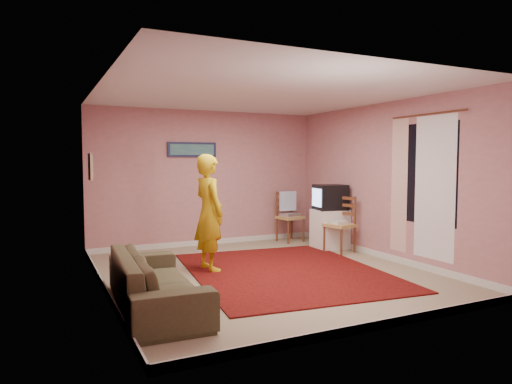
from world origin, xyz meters
name	(u,v)px	position (x,y,z in m)	size (l,w,h in m)	color
ground	(265,273)	(0.00, 0.00, 0.00)	(5.00, 5.00, 0.00)	gray
wall_back	(207,178)	(0.00, 2.50, 1.30)	(4.50, 0.02, 2.60)	#B8787A
wall_front	(383,197)	(0.00, -2.50, 1.30)	(4.50, 0.02, 2.60)	#B8787A
wall_left	(102,189)	(-2.25, 0.00, 1.30)	(0.02, 5.00, 2.60)	#B8787A
wall_right	(386,181)	(2.25, 0.00, 1.30)	(0.02, 5.00, 2.60)	#B8787A
ceiling	(265,93)	(0.00, 0.00, 2.60)	(4.50, 5.00, 0.02)	silver
baseboard_back	(207,242)	(0.00, 2.49, 0.05)	(4.50, 0.02, 0.10)	silver
baseboard_front	(379,325)	(0.00, -2.49, 0.05)	(4.50, 0.02, 0.10)	silver
baseboard_left	(105,288)	(-2.24, 0.00, 0.05)	(0.02, 5.00, 0.10)	silver
baseboard_right	(384,256)	(2.24, 0.00, 0.05)	(0.02, 5.00, 0.10)	silver
window	(428,174)	(2.24, -0.90, 1.45)	(0.01, 1.10, 1.50)	black
curtain_sheer	(434,188)	(2.23, -1.05, 1.25)	(0.01, 0.75, 2.10)	white
curtain_floral	(399,185)	(2.21, -0.35, 1.25)	(0.01, 0.35, 2.10)	white
curtain_rod	(427,114)	(2.20, -0.90, 2.32)	(0.02, 0.02, 1.40)	brown
picture_back	(192,150)	(-0.30, 2.47, 1.85)	(0.95, 0.04, 0.28)	#15193A
picture_left	(90,167)	(-2.22, 1.60, 1.55)	(0.04, 0.38, 0.42)	#C8B989
area_rug	(285,271)	(0.31, -0.07, 0.01)	(2.68, 3.35, 0.02)	black
tv_cabinet	(330,229)	(1.95, 1.15, 0.36)	(0.57, 0.52, 0.73)	white
crt_tv	(330,197)	(1.94, 1.16, 0.96)	(0.61, 0.57, 0.47)	black
chair_a	(290,211)	(1.63, 2.10, 0.62)	(0.52, 0.50, 0.55)	#A67850
dvd_player	(290,215)	(1.63, 2.10, 0.55)	(0.36, 0.26, 0.06)	silver
blue_throw	(288,201)	(1.63, 2.20, 0.82)	(0.38, 0.05, 0.40)	#89AEE1
chair_b	(340,218)	(1.89, 0.77, 0.62)	(0.54, 0.55, 0.55)	#A67850
game_console	(340,222)	(1.89, 0.77, 0.54)	(0.24, 0.18, 0.05)	silver
sofa	(156,281)	(-1.80, -0.88, 0.31)	(2.10, 0.82, 0.61)	#4A452D
person	(209,213)	(-0.67, 0.51, 0.87)	(0.63, 0.42, 1.74)	gold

